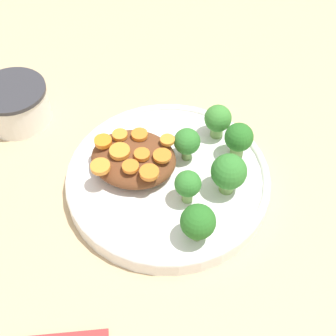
{
  "coord_description": "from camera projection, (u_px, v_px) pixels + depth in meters",
  "views": [
    {
      "loc": [
        -0.11,
        0.37,
        0.51
      ],
      "look_at": [
        0.0,
        0.0,
        0.04
      ],
      "focal_mm": 50.0,
      "sensor_mm": 36.0,
      "label": 1
    }
  ],
  "objects": [
    {
      "name": "ground_plane",
      "position": [
        168.0,
        185.0,
        0.64
      ],
      "size": [
        4.0,
        4.0,
        0.0
      ],
      "primitive_type": "plane",
      "color": "tan"
    },
    {
      "name": "plate",
      "position": [
        168.0,
        179.0,
        0.63
      ],
      "size": [
        0.27,
        0.27,
        0.03
      ],
      "color": "white",
      "rests_on": "ground_plane"
    },
    {
      "name": "dip_bowl",
      "position": [
        15.0,
        102.0,
        0.69
      ],
      "size": [
        0.1,
        0.1,
        0.06
      ],
      "color": "white",
      "rests_on": "ground_plane"
    },
    {
      "name": "stew_mound",
      "position": [
        132.0,
        161.0,
        0.61
      ],
      "size": [
        0.11,
        0.1,
        0.03
      ],
      "primitive_type": "ellipsoid",
      "color": "brown",
      "rests_on": "plate"
    },
    {
      "name": "broccoli_floret_0",
      "position": [
        187.0,
        142.0,
        0.62
      ],
      "size": [
        0.04,
        0.04,
        0.05
      ],
      "color": "#759E51",
      "rests_on": "plate"
    },
    {
      "name": "broccoli_floret_1",
      "position": [
        239.0,
        139.0,
        0.62
      ],
      "size": [
        0.04,
        0.04,
        0.05
      ],
      "color": "#759E51",
      "rests_on": "plate"
    },
    {
      "name": "broccoli_floret_2",
      "position": [
        229.0,
        172.0,
        0.58
      ],
      "size": [
        0.05,
        0.05,
        0.06
      ],
      "color": "#759E51",
      "rests_on": "plate"
    },
    {
      "name": "broccoli_floret_3",
      "position": [
        188.0,
        185.0,
        0.57
      ],
      "size": [
        0.03,
        0.03,
        0.05
      ],
      "color": "#759E51",
      "rests_on": "plate"
    },
    {
      "name": "broccoli_floret_4",
      "position": [
        198.0,
        222.0,
        0.53
      ],
      "size": [
        0.04,
        0.04,
        0.05
      ],
      "color": "#759E51",
      "rests_on": "plate"
    },
    {
      "name": "broccoli_floret_5",
      "position": [
        218.0,
        120.0,
        0.64
      ],
      "size": [
        0.04,
        0.04,
        0.05
      ],
      "color": "#7FA85B",
      "rests_on": "plate"
    },
    {
      "name": "carrot_slice_0",
      "position": [
        120.0,
        151.0,
        0.6
      ],
      "size": [
        0.03,
        0.03,
        0.01
      ],
      "primitive_type": "cylinder",
      "color": "orange",
      "rests_on": "stew_mound"
    },
    {
      "name": "carrot_slice_1",
      "position": [
        161.0,
        158.0,
        0.59
      ],
      "size": [
        0.02,
        0.02,
        0.0
      ],
      "primitive_type": "cylinder",
      "color": "orange",
      "rests_on": "stew_mound"
    },
    {
      "name": "carrot_slice_2",
      "position": [
        140.0,
        135.0,
        0.62
      ],
      "size": [
        0.02,
        0.02,
        0.01
      ],
      "primitive_type": "cylinder",
      "color": "orange",
      "rests_on": "stew_mound"
    },
    {
      "name": "carrot_slice_3",
      "position": [
        120.0,
        135.0,
        0.62
      ],
      "size": [
        0.02,
        0.02,
        0.01
      ],
      "primitive_type": "cylinder",
      "color": "orange",
      "rests_on": "stew_mound"
    },
    {
      "name": "carrot_slice_4",
      "position": [
        131.0,
        166.0,
        0.58
      ],
      "size": [
        0.02,
        0.02,
        0.0
      ],
      "primitive_type": "cylinder",
      "color": "orange",
      "rests_on": "stew_mound"
    },
    {
      "name": "carrot_slice_5",
      "position": [
        149.0,
        172.0,
        0.57
      ],
      "size": [
        0.02,
        0.02,
        0.01
      ],
      "primitive_type": "cylinder",
      "color": "orange",
      "rests_on": "stew_mound"
    },
    {
      "name": "carrot_slice_6",
      "position": [
        167.0,
        140.0,
        0.61
      ],
      "size": [
        0.02,
        0.02,
        0.0
      ],
      "primitive_type": "cylinder",
      "color": "orange",
      "rests_on": "stew_mound"
    },
    {
      "name": "carrot_slice_7",
      "position": [
        100.0,
        167.0,
        0.58
      ],
      "size": [
        0.03,
        0.03,
        0.01
      ],
      "primitive_type": "cylinder",
      "color": "orange",
      "rests_on": "stew_mound"
    },
    {
      "name": "carrot_slice_8",
      "position": [
        103.0,
        142.0,
        0.61
      ],
      "size": [
        0.02,
        0.02,
        0.01
      ],
      "primitive_type": "cylinder",
      "color": "orange",
      "rests_on": "stew_mound"
    },
    {
      "name": "carrot_slice_9",
      "position": [
        142.0,
        155.0,
        0.59
      ],
      "size": [
        0.02,
        0.02,
        0.01
      ],
      "primitive_type": "cylinder",
      "color": "orange",
      "rests_on": "stew_mound"
    }
  ]
}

